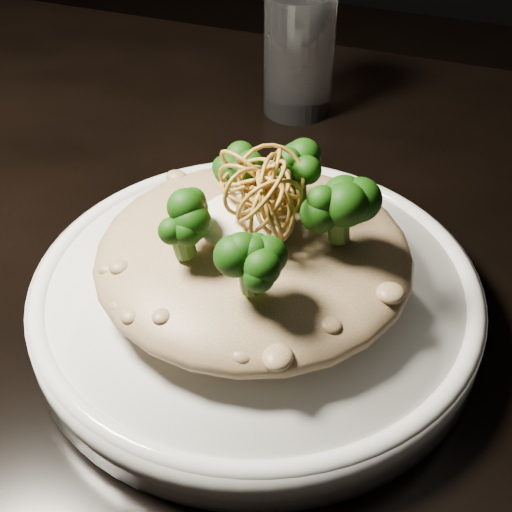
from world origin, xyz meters
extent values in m
cube|color=black|center=(0.00, 0.00, 0.73)|extent=(1.10, 0.80, 0.04)
cylinder|color=black|center=(-0.48, 0.33, 0.35)|extent=(0.05, 0.05, 0.71)
cylinder|color=white|center=(0.04, -0.07, 0.77)|extent=(0.31, 0.31, 0.03)
ellipsoid|color=brown|center=(0.04, -0.07, 0.80)|extent=(0.21, 0.21, 0.05)
ellipsoid|color=silver|center=(0.04, -0.07, 0.84)|extent=(0.06, 0.06, 0.02)
cylinder|color=silver|center=(-0.02, 0.23, 0.81)|extent=(0.08, 0.08, 0.12)
camera|label=1|loc=(0.16, -0.40, 1.11)|focal=50.00mm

